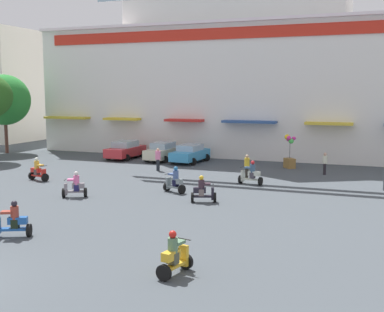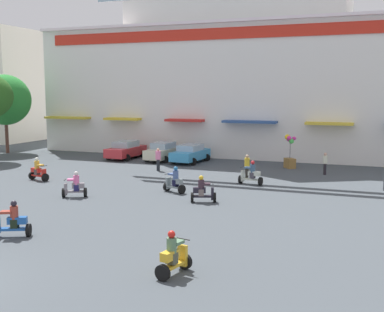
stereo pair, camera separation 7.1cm
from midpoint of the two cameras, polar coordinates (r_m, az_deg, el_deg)
name	(u,v)px [view 2 (the right image)]	position (r m, az deg, el deg)	size (l,w,h in m)	color
ground_plane	(126,199)	(27.01, -7.60, -4.96)	(128.00, 128.00, 0.00)	#434A50
colonial_building	(240,60)	(48.29, 5.69, 11.01)	(35.99, 17.56, 20.76)	white
plaza_tree_0	(5,100)	(49.28, -20.90, 6.12)	(4.79, 4.68, 7.36)	brown
parked_car_0	(126,150)	(42.71, -7.66, 0.72)	(2.49, 4.40, 1.54)	#BA2C31
parked_car_1	(163,151)	(41.27, -3.31, 0.54)	(2.35, 4.36, 1.55)	beige
parked_car_2	(190,153)	(40.04, -0.14, 0.30)	(2.62, 4.36, 1.48)	#3997D0
scooter_rider_0	(175,182)	(28.29, -1.98, -3.01)	(1.45, 0.98, 1.54)	black
scooter_rider_1	(38,171)	(33.61, -17.42, -1.69)	(1.54, 0.85, 1.52)	black
scooter_rider_2	(251,175)	(30.92, 6.95, -2.15)	(1.55, 0.75, 1.52)	black
scooter_rider_3	(174,256)	(15.88, -2.03, -11.58)	(0.81, 1.44, 1.49)	black
scooter_rider_4	(203,191)	(25.85, 1.36, -4.13)	(1.43, 0.94, 1.43)	black
scooter_rider_5	(12,222)	(21.09, -20.13, -7.22)	(1.56, 1.11, 1.49)	black
scooter_rider_7	(75,187)	(27.81, -13.42, -3.49)	(1.41, 1.06, 1.45)	black
pedestrian_0	(247,165)	(33.04, 6.48, -1.03)	(0.49, 0.49, 1.60)	#28251F
pedestrian_1	(325,162)	(35.44, 15.29, -0.68)	(0.41, 0.41, 1.57)	#252026
pedestrian_2	(158,158)	(35.98, -3.91, -0.24)	(0.52, 0.52, 1.67)	black
balloon_vendor_cart	(290,153)	(37.82, 11.37, 0.32)	(1.02, 1.08, 2.59)	olive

